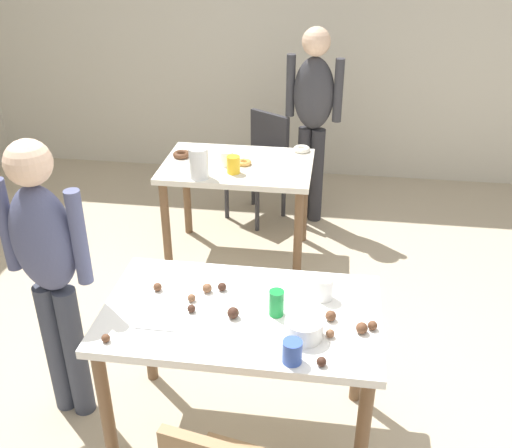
% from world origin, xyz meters
% --- Properties ---
extents(ground_plane, '(6.40, 6.40, 0.00)m').
position_xyz_m(ground_plane, '(0.00, 0.00, 0.00)').
color(ground_plane, tan).
extents(wall_back, '(6.40, 0.10, 2.60)m').
position_xyz_m(wall_back, '(0.00, 3.20, 1.30)').
color(wall_back, beige).
rests_on(wall_back, ground_plane).
extents(dining_table_near, '(1.24, 0.73, 0.75)m').
position_xyz_m(dining_table_near, '(-0.10, -0.17, 0.65)').
color(dining_table_near, white).
rests_on(dining_table_near, ground_plane).
extents(dining_table_far, '(1.04, 0.71, 0.75)m').
position_xyz_m(dining_table_far, '(-0.41, 1.50, 0.63)').
color(dining_table_far, silver).
rests_on(dining_table_far, ground_plane).
extents(chair_far_table, '(0.55, 0.55, 0.87)m').
position_xyz_m(chair_far_table, '(-0.33, 2.20, 0.50)').
color(chair_far_table, '#2D2D33').
rests_on(chair_far_table, ground_plane).
extents(person_girl_near, '(0.46, 0.25, 1.50)m').
position_xyz_m(person_girl_near, '(-1.01, -0.14, 0.90)').
color(person_girl_near, '#383D4C').
rests_on(person_girl_near, ground_plane).
extents(person_adult_far, '(0.45, 0.27, 1.57)m').
position_xyz_m(person_adult_far, '(0.08, 2.18, 0.95)').
color(person_adult_far, '#28282D').
rests_on(person_adult_far, ground_plane).
extents(mixing_bowl, '(0.16, 0.16, 0.09)m').
position_xyz_m(mixing_bowl, '(0.19, -0.32, 0.79)').
color(mixing_bowl, white).
rests_on(mixing_bowl, dining_table_near).
extents(soda_can, '(0.07, 0.07, 0.12)m').
position_xyz_m(soda_can, '(0.06, -0.18, 0.81)').
color(soda_can, '#198438').
rests_on(soda_can, dining_table_near).
extents(fork_near, '(0.17, 0.02, 0.01)m').
position_xyz_m(fork_near, '(-0.45, -0.36, 0.75)').
color(fork_near, silver).
rests_on(fork_near, dining_table_near).
extents(cup_near_0, '(0.08, 0.08, 0.11)m').
position_xyz_m(cup_near_0, '(0.26, -0.03, 0.80)').
color(cup_near_0, white).
rests_on(cup_near_0, dining_table_near).
extents(cup_near_1, '(0.08, 0.08, 0.10)m').
position_xyz_m(cup_near_1, '(0.15, -0.47, 0.80)').
color(cup_near_1, '#3351B2').
rests_on(cup_near_1, dining_table_near).
extents(cake_ball_0, '(0.04, 0.04, 0.04)m').
position_xyz_m(cake_ball_0, '(-0.22, -0.03, 0.77)').
color(cake_ball_0, '#3D2319').
rests_on(cake_ball_0, dining_table_near).
extents(cake_ball_1, '(0.04, 0.04, 0.04)m').
position_xyz_m(cake_ball_1, '(0.27, -0.48, 0.77)').
color(cake_ball_1, '#3D2319').
rests_on(cake_ball_1, dining_table_near).
extents(cake_ball_2, '(0.04, 0.04, 0.04)m').
position_xyz_m(cake_ball_2, '(-0.52, -0.08, 0.77)').
color(cake_ball_2, brown).
rests_on(cake_ball_2, dining_table_near).
extents(cake_ball_3, '(0.04, 0.04, 0.04)m').
position_xyz_m(cake_ball_3, '(0.30, -0.30, 0.77)').
color(cake_ball_3, brown).
rests_on(cake_ball_3, dining_table_near).
extents(cake_ball_4, '(0.04, 0.04, 0.04)m').
position_xyz_m(cake_ball_4, '(-0.32, -0.21, 0.77)').
color(cake_ball_4, '#3D2319').
rests_on(cake_ball_4, dining_table_near).
extents(cake_ball_5, '(0.04, 0.04, 0.04)m').
position_xyz_m(cake_ball_5, '(-0.34, -0.14, 0.77)').
color(cake_ball_5, brown).
rests_on(cake_ball_5, dining_table_near).
extents(cake_ball_6, '(0.05, 0.05, 0.05)m').
position_xyz_m(cake_ball_6, '(-0.13, -0.23, 0.78)').
color(cake_ball_6, '#3D2319').
rests_on(cake_ball_6, dining_table_near).
extents(cake_ball_7, '(0.05, 0.05, 0.05)m').
position_xyz_m(cake_ball_7, '(0.29, -0.19, 0.77)').
color(cake_ball_7, brown).
rests_on(cake_ball_7, dining_table_near).
extents(cake_ball_8, '(0.05, 0.05, 0.05)m').
position_xyz_m(cake_ball_8, '(0.43, -0.26, 0.78)').
color(cake_ball_8, brown).
rests_on(cake_ball_8, dining_table_near).
extents(cake_ball_9, '(0.04, 0.04, 0.04)m').
position_xyz_m(cake_ball_9, '(0.47, -0.23, 0.77)').
color(cake_ball_9, brown).
rests_on(cake_ball_9, dining_table_near).
extents(cake_ball_10, '(0.04, 0.04, 0.04)m').
position_xyz_m(cake_ball_10, '(-0.62, -0.46, 0.77)').
color(cake_ball_10, brown).
rests_on(cake_ball_10, dining_table_near).
extents(cake_ball_11, '(0.04, 0.04, 0.04)m').
position_xyz_m(cake_ball_11, '(-0.28, -0.06, 0.77)').
color(cake_ball_11, brown).
rests_on(cake_ball_11, dining_table_near).
extents(pitcher_far, '(0.13, 0.13, 0.21)m').
position_xyz_m(pitcher_far, '(-0.61, 1.23, 0.85)').
color(pitcher_far, white).
rests_on(pitcher_far, dining_table_far).
extents(cup_far_0, '(0.09, 0.09, 0.12)m').
position_xyz_m(cup_far_0, '(-0.40, 1.34, 0.81)').
color(cup_far_0, yellow).
rests_on(cup_far_0, dining_table_far).
extents(cup_far_1, '(0.09, 0.09, 0.10)m').
position_xyz_m(cup_far_1, '(-0.47, 1.46, 0.80)').
color(cup_far_1, white).
rests_on(cup_far_1, dining_table_far).
extents(donut_far_0, '(0.10, 0.10, 0.03)m').
position_xyz_m(donut_far_0, '(-0.35, 1.49, 0.77)').
color(donut_far_0, gold).
rests_on(donut_far_0, dining_table_far).
extents(donut_far_1, '(0.12, 0.12, 0.04)m').
position_xyz_m(donut_far_1, '(0.02, 1.80, 0.77)').
color(donut_far_1, white).
rests_on(donut_far_1, dining_table_far).
extents(donut_far_2, '(0.13, 0.13, 0.04)m').
position_xyz_m(donut_far_2, '(-0.82, 1.57, 0.77)').
color(donut_far_2, brown).
rests_on(donut_far_2, dining_table_far).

